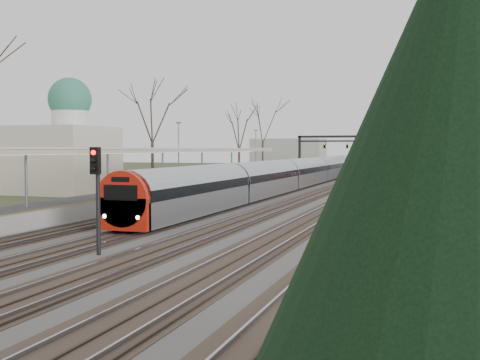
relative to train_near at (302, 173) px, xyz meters
The scene contains 10 objects.
track_bed 3.41m from the train_near, 26.99° to the left, with size 24.00×160.00×0.22m.
platform 17.40m from the train_near, 112.15° to the right, with size 3.50×69.00×1.00m, color #9E9B93.
canopy 21.76m from the train_near, 107.63° to the right, with size 4.10×50.00×3.11m.
dome_building 24.84m from the train_near, 140.94° to the right, with size 10.00×8.00×10.30m.
signal_gantry 31.71m from the train_near, 84.92° to the left, with size 21.00×0.59×6.08m.
tree_west_far 16.86m from the train_near, 158.91° to the right, with size 5.50×5.50×11.33m.
tree_east_far 20.98m from the train_near, 35.09° to the right, with size 5.00×5.00×10.30m.
train_near is the anchor object (origin of this frame).
train_far 34.66m from the train_near, 78.35° to the left, with size 2.62×45.21×3.05m.
signal_post 42.23m from the train_near, 87.62° to the right, with size 0.35×0.45×4.10m.
Camera 1 is at (11.26, -7.79, 4.04)m, focal length 45.00 mm.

